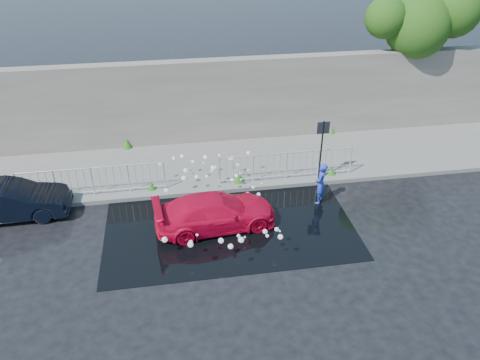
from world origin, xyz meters
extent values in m
plane|color=black|center=(0.00, 0.00, 0.00)|extent=(90.00, 90.00, 0.00)
cube|color=#5D5C58|center=(0.00, 5.00, 0.07)|extent=(30.00, 4.00, 0.15)
cube|color=#5D5C58|center=(0.00, 3.00, 0.08)|extent=(30.00, 0.25, 0.16)
cube|color=#605A51|center=(0.00, 7.20, 1.90)|extent=(30.00, 0.60, 3.50)
cube|color=black|center=(0.50, 1.00, 0.01)|extent=(8.00, 5.00, 0.01)
cylinder|color=black|center=(4.20, 3.10, 1.25)|extent=(0.06, 0.06, 2.50)
cube|color=black|center=(4.20, 3.10, 2.25)|extent=(0.45, 0.04, 0.45)
cylinder|color=#332114|center=(10.00, 8.20, 2.50)|extent=(0.36, 0.36, 5.00)
sphere|color=#1C3F0F|center=(9.50, 7.40, 4.60)|extent=(2.72, 2.72, 2.72)
sphere|color=#1C3F0F|center=(11.00, 7.40, 5.20)|extent=(2.29, 2.29, 2.29)
sphere|color=#1C3F0F|center=(8.00, 7.40, 5.00)|extent=(1.72, 1.72, 1.72)
cylinder|color=silver|center=(-6.50, 3.35, 0.70)|extent=(0.05, 0.05, 1.10)
cylinder|color=silver|center=(-1.50, 3.35, 0.70)|extent=(0.05, 0.05, 1.10)
cylinder|color=silver|center=(-4.00, 3.35, 1.22)|extent=(5.00, 0.04, 0.04)
cylinder|color=silver|center=(-4.00, 3.35, 0.27)|extent=(5.00, 0.04, 0.04)
cylinder|color=silver|center=(0.50, 3.35, 0.70)|extent=(0.05, 0.05, 1.10)
cylinder|color=silver|center=(5.50, 3.35, 0.70)|extent=(0.05, 0.05, 1.10)
cylinder|color=silver|center=(3.00, 3.35, 1.22)|extent=(5.00, 0.04, 0.04)
cylinder|color=silver|center=(3.00, 3.35, 0.27)|extent=(5.00, 0.04, 0.04)
cone|color=#255717|center=(-5.80, 3.40, 0.31)|extent=(0.40, 0.40, 0.32)
cone|color=#255717|center=(-2.00, 3.40, 0.29)|extent=(0.36, 0.36, 0.28)
cone|color=#255717|center=(1.20, 3.40, 0.35)|extent=(0.44, 0.44, 0.39)
cone|color=#255717|center=(4.80, 3.40, 0.30)|extent=(0.38, 0.38, 0.31)
cone|color=#255717|center=(-3.00, 6.90, 0.36)|extent=(0.42, 0.42, 0.42)
cone|color=#255717|center=(6.00, 6.90, 0.28)|extent=(0.34, 0.34, 0.25)
sphere|color=white|center=(-1.12, 4.10, 0.99)|extent=(0.09, 0.09, 0.09)
sphere|color=white|center=(0.87, 2.79, 0.61)|extent=(0.13, 0.13, 0.13)
sphere|color=white|center=(-0.44, 3.66, 0.99)|extent=(0.12, 0.12, 0.12)
sphere|color=white|center=(-1.47, 2.53, 0.56)|extent=(0.14, 0.14, 0.14)
sphere|color=white|center=(-0.13, 2.09, 0.36)|extent=(0.12, 0.12, 0.12)
sphere|color=white|center=(1.04, 3.86, 0.91)|extent=(0.16, 0.16, 0.16)
sphere|color=white|center=(0.89, 3.58, 1.05)|extent=(0.09, 0.09, 0.09)
sphere|color=white|center=(-0.73, 3.43, 0.77)|extent=(0.16, 0.16, 0.16)
sphere|color=white|center=(-0.81, 4.05, 1.05)|extent=(0.14, 0.14, 0.14)
sphere|color=white|center=(0.19, 3.14, 0.84)|extent=(0.09, 0.09, 0.09)
sphere|color=white|center=(-0.07, 3.59, 0.95)|extent=(0.06, 0.06, 0.06)
sphere|color=white|center=(-1.12, 3.82, 1.08)|extent=(0.09, 0.09, 0.09)
sphere|color=white|center=(1.57, 2.42, 0.45)|extent=(0.11, 0.11, 0.11)
sphere|color=white|center=(0.05, 4.00, 0.96)|extent=(0.16, 0.16, 0.16)
sphere|color=white|center=(-0.37, 3.02, 0.71)|extent=(0.14, 0.14, 0.14)
sphere|color=white|center=(1.19, 3.02, 0.70)|extent=(0.07, 0.07, 0.07)
sphere|color=white|center=(-0.79, 1.79, 0.21)|extent=(0.16, 0.16, 0.16)
sphere|color=white|center=(-0.29, 2.23, 0.42)|extent=(0.07, 0.07, 0.07)
sphere|color=white|center=(0.58, 4.06, 0.95)|extent=(0.10, 0.10, 0.10)
sphere|color=white|center=(0.24, 3.23, 0.91)|extent=(0.16, 0.16, 0.16)
sphere|color=white|center=(-0.83, 3.02, 0.70)|extent=(0.17, 0.17, 0.17)
sphere|color=white|center=(1.18, 2.68, 0.66)|extent=(0.07, 0.07, 0.07)
sphere|color=white|center=(1.65, 3.90, 1.06)|extent=(0.14, 0.14, 0.14)
sphere|color=white|center=(1.06, 3.00, 0.64)|extent=(0.14, 0.14, 0.14)
sphere|color=white|center=(-1.64, 3.84, 0.91)|extent=(0.12, 0.12, 0.12)
sphere|color=white|center=(-0.03, 2.84, 0.80)|extent=(0.10, 0.10, 0.10)
sphere|color=white|center=(-0.15, 2.07, 0.35)|extent=(0.08, 0.08, 0.08)
sphere|color=white|center=(0.37, 2.13, 0.36)|extent=(0.06, 0.06, 0.06)
sphere|color=white|center=(1.19, 3.49, 0.81)|extent=(0.12, 0.12, 0.12)
sphere|color=white|center=(1.30, 2.02, 0.44)|extent=(0.18, 0.18, 0.18)
sphere|color=white|center=(1.85, 2.34, 0.65)|extent=(0.06, 0.06, 0.06)
sphere|color=white|center=(0.42, 1.95, 0.30)|extent=(0.13, 0.13, 0.13)
sphere|color=white|center=(1.69, 2.04, 0.38)|extent=(0.14, 0.14, 0.14)
sphere|color=white|center=(0.33, 3.37, 0.85)|extent=(0.11, 0.11, 0.11)
sphere|color=white|center=(1.50, 3.02, 0.81)|extent=(0.08, 0.08, 0.08)
sphere|color=white|center=(-0.86, -1.08, 0.97)|extent=(0.17, 0.17, 0.17)
sphere|color=white|center=(1.32, -1.05, 0.99)|extent=(0.10, 0.10, 0.10)
sphere|color=white|center=(-0.83, -0.49, 0.60)|extent=(0.12, 0.12, 0.12)
sphere|color=white|center=(1.75, -0.41, 0.69)|extent=(0.13, 0.13, 0.13)
sphere|color=white|center=(1.32, -0.75, 0.91)|extent=(0.15, 0.15, 0.15)
sphere|color=white|center=(-1.58, -0.27, 0.61)|extent=(0.18, 0.18, 0.18)
sphere|color=white|center=(0.85, -0.05, 0.23)|extent=(0.07, 0.07, 0.07)
sphere|color=white|center=(1.71, -1.04, 0.89)|extent=(0.16, 0.16, 0.16)
sphere|color=white|center=(-0.64, -0.63, 0.94)|extent=(0.08, 0.08, 0.08)
sphere|color=white|center=(0.03, -0.72, 0.71)|extent=(0.17, 0.17, 0.17)
sphere|color=white|center=(0.59, -0.88, 0.80)|extent=(0.18, 0.18, 0.18)
sphere|color=white|center=(1.72, -0.90, 0.99)|extent=(0.07, 0.07, 0.07)
sphere|color=white|center=(0.60, -0.33, 0.53)|extent=(0.11, 0.11, 0.11)
sphere|color=white|center=(0.23, -1.28, 0.92)|extent=(0.16, 0.16, 0.16)
imported|color=red|center=(0.07, 0.96, 0.57)|extent=(4.06, 2.00, 1.14)
imported|color=black|center=(-6.60, 2.60, 0.63)|extent=(3.82, 1.38, 1.25)
imported|color=#2337AF|center=(3.82, 1.80, 0.76)|extent=(0.60, 0.66, 1.51)
camera|label=1|loc=(-1.14, -11.34, 9.16)|focal=35.00mm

